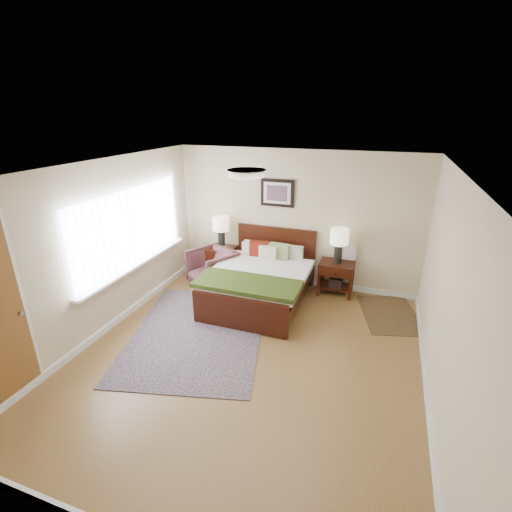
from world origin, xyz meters
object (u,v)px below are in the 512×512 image
Objects in this scene: lamp_left at (221,227)px; armchair at (212,268)px; nightstand_left at (222,254)px; nightstand_right at (336,275)px; lamp_right at (339,240)px; rug_persian at (198,332)px; bed at (260,275)px.

lamp_left is 0.79× the size of armchair.
nightstand_left is at bearing -90.00° from lamp_left.
lamp_right is (-0.00, 0.01, 0.66)m from nightstand_right.
nightstand_right is 2.66m from rug_persian.
armchair is at bearing -91.23° from lamp_left.
lamp_left reaches higher than nightstand_left.
rug_persian is (-1.76, -1.97, -0.36)m from nightstand_right.
lamp_right is at bearing 34.71° from rug_persian.
lamp_left is at bearing 179.67° from nightstand_right.
armchair is 0.29× the size of rug_persian.
lamp_left reaches higher than bed.
armchair reaches higher than rug_persian.
rug_persian is at bearing -76.28° from nightstand_left.
nightstand_right is at bearing 39.89° from armchair.
nightstand_right reaches higher than rug_persian.
lamp_left is at bearing 118.22° from armchair.
lamp_right reaches higher than bed.
armchair is (-2.24, -0.41, -0.01)m from nightstand_right.
nightstand_left is 1.01× the size of lamp_right.
lamp_right reaches higher than armchair.
lamp_right is at bearing 31.81° from bed.
lamp_left is at bearing 89.84° from rug_persian.
armchair is 1.66m from rug_persian.
rug_persian is at bearing -131.74° from nightstand_right.
bed is at bearing 13.01° from armchair.
nightstand_right is 2.28m from armchair.
armchair is (-0.01, -0.43, -0.69)m from lamp_left.
lamp_left is (-1.04, 0.74, 0.55)m from bed.
bed reaches higher than armchair.
nightstand_left is at bearing -179.45° from lamp_right.
nightstand_left reaches higher than nightstand_right.
nightstand_right is (1.19, 0.72, -0.12)m from bed.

